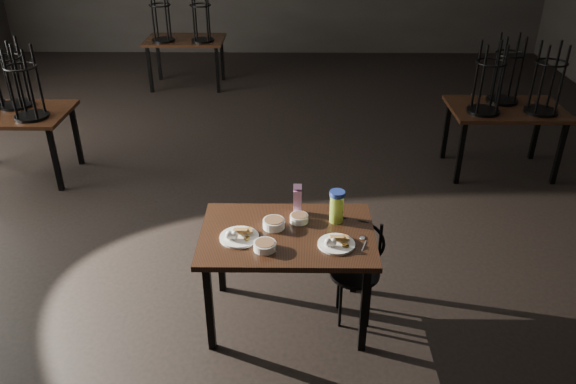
{
  "coord_description": "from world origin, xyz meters",
  "views": [
    {
      "loc": [
        0.41,
        -4.75,
        2.85
      ],
      "look_at": [
        0.36,
        -1.11,
        0.85
      ],
      "focal_mm": 35.0,
      "sensor_mm": 36.0,
      "label": 1
    }
  ],
  "objects_px": {
    "water_bottle": "(337,206)",
    "bentwood_chair": "(357,263)",
    "main_table": "(287,242)",
    "juice_carton": "(297,200)"
  },
  "relations": [
    {
      "from": "bentwood_chair",
      "to": "water_bottle",
      "type": "bearing_deg",
      "value": 170.4
    },
    {
      "from": "main_table",
      "to": "bentwood_chair",
      "type": "bearing_deg",
      "value": 7.23
    },
    {
      "from": "main_table",
      "to": "water_bottle",
      "type": "distance_m",
      "value": 0.43
    },
    {
      "from": "water_bottle",
      "to": "bentwood_chair",
      "type": "relative_size",
      "value": 0.32
    },
    {
      "from": "main_table",
      "to": "water_bottle",
      "type": "relative_size",
      "value": 5.0
    },
    {
      "from": "water_bottle",
      "to": "bentwood_chair",
      "type": "bearing_deg",
      "value": -29.88
    },
    {
      "from": "main_table",
      "to": "juice_carton",
      "type": "bearing_deg",
      "value": 75.13
    },
    {
      "from": "main_table",
      "to": "bentwood_chair",
      "type": "xyz_separation_m",
      "value": [
        0.5,
        0.06,
        -0.22
      ]
    },
    {
      "from": "water_bottle",
      "to": "main_table",
      "type": "bearing_deg",
      "value": -155.59
    },
    {
      "from": "main_table",
      "to": "juice_carton",
      "type": "xyz_separation_m",
      "value": [
        0.07,
        0.26,
        0.19
      ]
    }
  ]
}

